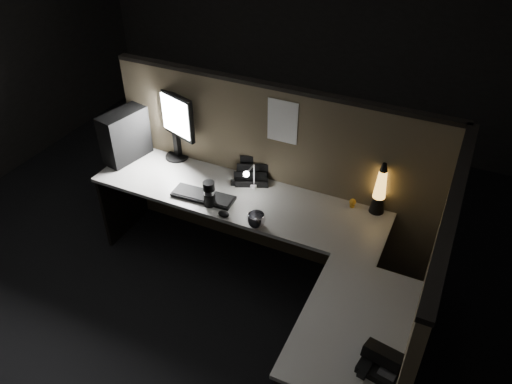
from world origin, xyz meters
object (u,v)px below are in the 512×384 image
at_px(pc_tower, 125,136).
at_px(keyboard, 203,196).
at_px(monitor, 174,119).
at_px(desk_phone, 381,362).
at_px(lava_lamp, 380,192).

relative_size(pc_tower, keyboard, 0.87).
relative_size(pc_tower, monitor, 0.72).
bearing_deg(desk_phone, pc_tower, 165.02).
distance_m(keyboard, desk_phone, 1.80).
distance_m(pc_tower, monitor, 0.44).
height_order(monitor, keyboard, monitor).
xyz_separation_m(monitor, desk_phone, (2.05, -1.29, -0.31)).
xyz_separation_m(pc_tower, desk_phone, (2.42, -1.10, -0.16)).
xyz_separation_m(pc_tower, lava_lamp, (2.08, 0.17, -0.04)).
height_order(pc_tower, lava_lamp, pc_tower).
xyz_separation_m(lava_lamp, desk_phone, (0.34, -1.28, -0.13)).
height_order(lava_lamp, desk_phone, lava_lamp).
height_order(keyboard, desk_phone, desk_phone).
bearing_deg(desk_phone, lava_lamp, 114.44).
distance_m(keyboard, lava_lamp, 1.30).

